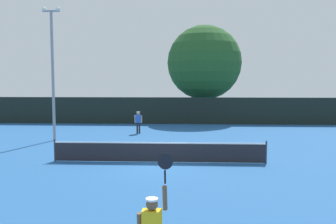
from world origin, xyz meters
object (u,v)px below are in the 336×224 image
Objects in this scene: tennis_ball at (190,150)px; parked_car_mid at (273,111)px; large_tree at (204,63)px; parked_car_near at (105,109)px; light_pole at (53,66)px; player_receiving at (138,120)px.

parked_car_mid is (9.03, 18.39, 0.74)m from tennis_ball.
parked_car_mid reaches higher than tennis_ball.
parked_car_near is at bearing 157.49° from large_tree.
light_pole is at bearing -131.88° from parked_car_mid.
light_pole is at bearing -94.30° from parked_car_near.
player_receiving is 7.39m from tennis_ball.
large_tree is 2.13× the size of parked_car_near.
parked_car_mid is at bearing 63.84° from tennis_ball.
large_tree is at bearing 50.88° from light_pole.
player_receiving is 17.61m from parked_car_mid.
parked_car_near and parked_car_mid have the same top height.
tennis_ball is 0.01× the size of light_pole.
large_tree is 2.12× the size of parked_car_mid.
player_receiving is at bearing -74.27° from parked_car_near.
parked_car_mid is at bearing 40.78° from light_pole.
parked_car_near is 18.59m from parked_car_mid.
player_receiving is 0.17× the size of large_tree.
light_pole is at bearing -129.12° from large_tree.
tennis_ball is at bearing 120.87° from player_receiving.
parked_car_mid is at bearing -12.33° from parked_car_near.
light_pole is at bearing 33.17° from player_receiving.
tennis_ball is 16.81m from large_tree.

